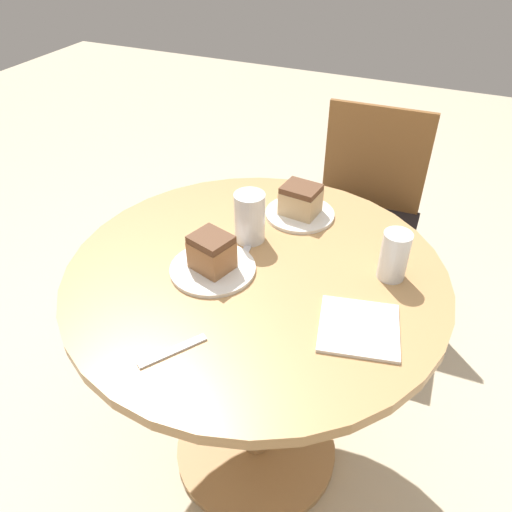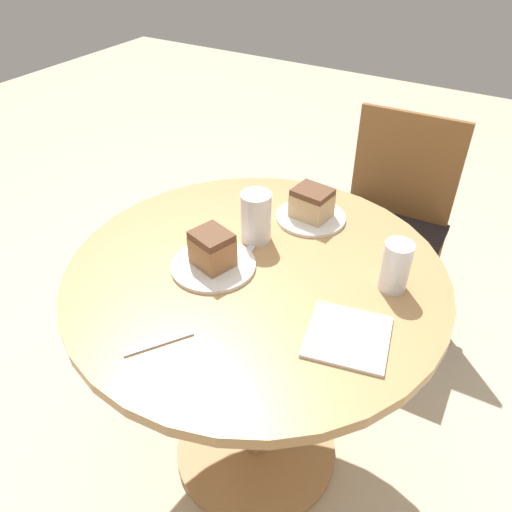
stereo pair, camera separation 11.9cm
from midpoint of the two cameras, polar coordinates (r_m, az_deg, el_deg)
The scene contains 12 objects.
ground_plane at distance 1.81m, azimuth 2.02°, elevation -21.24°, with size 8.00×8.00×0.00m, color beige.
table at distance 1.35m, azimuth 2.55°, elevation -8.22°, with size 0.93×0.93×0.78m.
chair at distance 2.05m, azimuth 16.54°, elevation 3.62°, with size 0.44×0.42×0.86m.
plate_near at distance 1.22m, azimuth -2.13°, elevation -1.16°, with size 0.21×0.21×0.01m.
plate_far at distance 1.41m, azimuth 8.69°, elevation 4.33°, with size 0.19×0.19×0.01m.
cake_slice_near at distance 1.19m, azimuth -2.18°, elevation 0.72°, with size 0.11×0.10×0.09m.
cake_slice_far at distance 1.38m, azimuth 8.87°, elevation 5.94°, with size 0.11×0.09×0.08m.
glass_lemonade at distance 1.28m, azimuth 2.66°, elevation 4.09°, with size 0.08×0.08×0.13m.
glass_water at distance 1.19m, azimuth 18.39°, elevation -1.54°, with size 0.07×0.07×0.12m.
napkin_stack at distance 1.07m, azimuth 13.65°, elevation -9.07°, with size 0.20×0.20×0.01m.
fork at distance 1.29m, azimuth 2.31°, elevation 1.20°, with size 0.04×0.18×0.00m.
spoon at distance 1.04m, azimuth -7.85°, elevation -9.90°, with size 0.10×0.13×0.00m.
Camera 2 is at (0.49, -0.81, 1.54)m, focal length 35.00 mm.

